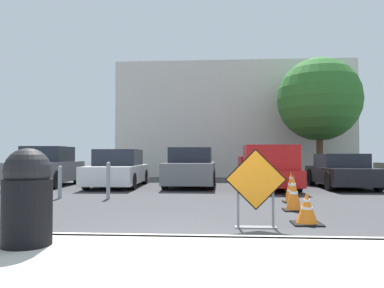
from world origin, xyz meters
TOP-DOWN VIEW (x-y plane):
  - ground_plane at (0.00, 10.00)m, footprint 96.00×96.00m
  - sidewalk_strip at (0.00, -1.46)m, footprint 23.59×2.92m
  - curb_lip at (0.00, 0.00)m, footprint 23.59×0.20m
  - road_closed_sign at (1.13, 1.31)m, footprint 1.06×0.20m
  - traffic_cone_nearest at (2.09, 1.74)m, footprint 0.52×0.52m
  - traffic_cone_second at (2.19, 3.43)m, footprint 0.47×0.47m
  - traffic_cone_third at (2.41, 4.91)m, footprint 0.40×0.40m
  - traffic_cone_fourth at (2.71, 6.42)m, footprint 0.45×0.45m
  - traffic_cone_fifth at (2.91, 7.84)m, footprint 0.38×0.38m
  - parked_car_nearest at (-6.40, 9.55)m, footprint 2.02×4.38m
  - parked_car_second at (-3.50, 9.57)m, footprint 2.02×4.57m
  - parked_car_third at (-0.58, 9.76)m, footprint 1.94×4.26m
  - pickup_truck at (2.32, 8.94)m, footprint 2.02×5.02m
  - parked_car_fourth at (5.23, 9.54)m, footprint 1.88×4.08m
  - trash_bin at (-1.88, -0.69)m, footprint 0.60×0.60m
  - bollard_nearest at (-2.66, 5.40)m, footprint 0.12×0.12m
  - bollard_second at (-4.09, 5.40)m, footprint 0.12×0.12m
  - bollard_third at (-5.53, 5.40)m, footprint 0.12×0.12m
  - building_facade_backdrop at (1.44, 18.52)m, footprint 13.74×5.00m
  - street_tree_behind_lot at (5.56, 13.77)m, footprint 4.14×4.14m

SIDE VIEW (x-z plane):
  - ground_plane at x=0.00m, z-range 0.00..0.00m
  - sidewalk_strip at x=0.00m, z-range 0.00..0.14m
  - curb_lip at x=0.00m, z-range 0.00..0.14m
  - traffic_cone_nearest at x=2.09m, z-range -0.01..0.57m
  - traffic_cone_third at x=2.41m, z-range -0.01..0.62m
  - traffic_cone_fourth at x=2.71m, z-range -0.01..0.75m
  - traffic_cone_second at x=2.19m, z-range -0.01..0.80m
  - traffic_cone_fifth at x=2.91m, z-range -0.01..0.81m
  - bollard_second at x=-4.09m, z-range 0.03..0.97m
  - bollard_third at x=-5.53m, z-range 0.03..1.05m
  - bollard_nearest at x=-2.66m, z-range 0.03..1.09m
  - parked_car_fourth at x=5.23m, z-range -0.04..1.27m
  - parked_car_second at x=-3.50m, z-range -0.07..1.42m
  - parked_car_third at x=-0.58m, z-range -0.06..1.50m
  - pickup_truck at x=2.32m, z-range -0.08..1.52m
  - road_closed_sign at x=1.13m, z-range 0.04..1.41m
  - parked_car_nearest at x=-6.40m, z-range -0.06..1.54m
  - trash_bin at x=-1.88m, z-range 0.14..1.35m
  - building_facade_backdrop at x=1.44m, z-range 0.00..6.70m
  - street_tree_behind_lot at x=5.56m, z-range 0.98..7.10m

